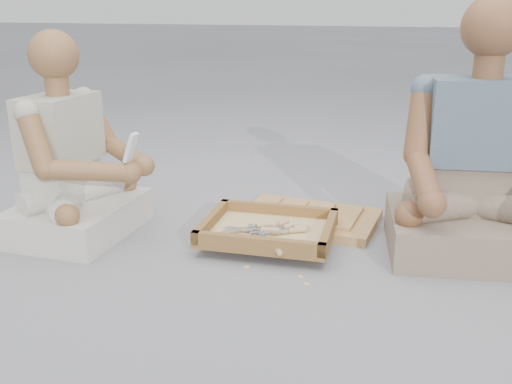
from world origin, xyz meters
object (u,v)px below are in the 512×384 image
(tool_tray, at_px, (268,230))
(craftsman, at_px, (73,168))
(carved_panel, at_px, (309,218))
(companion, at_px, (477,173))

(tool_tray, height_order, craftsman, craftsman)
(carved_panel, bearing_deg, tool_tray, -106.52)
(companion, bearing_deg, tool_tray, 3.18)
(tool_tray, xyz_separation_m, craftsman, (-0.82, -0.16, 0.23))
(tool_tray, bearing_deg, carved_panel, 73.48)
(carved_panel, height_order, tool_tray, tool_tray)
(tool_tray, distance_m, craftsman, 0.86)
(tool_tray, relative_size, companion, 0.58)
(tool_tray, bearing_deg, craftsman, -168.77)
(companion, bearing_deg, craftsman, 1.21)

